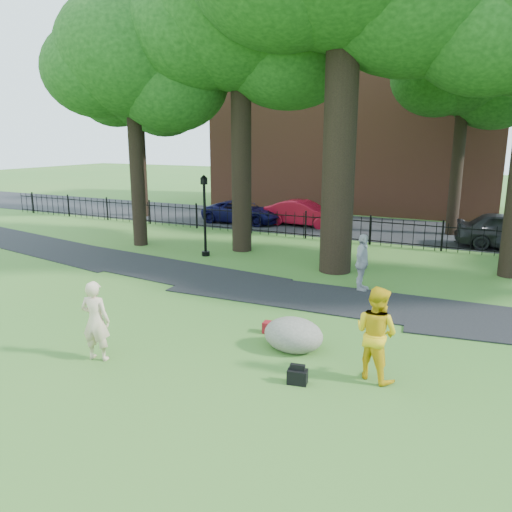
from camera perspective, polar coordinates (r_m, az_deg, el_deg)
The scene contains 15 objects.
ground at distance 11.69m, azimuth -1.56°, elevation -9.83°, with size 120.00×120.00×0.00m, color #387127.
footpath at distance 14.72m, azimuth 9.06°, elevation -5.00°, with size 36.00×2.60×0.03m, color black.
street at distance 26.38m, azimuth 14.88°, elevation 2.93°, with size 80.00×7.00×0.02m, color black.
iron_fence at distance 22.43m, azimuth 12.89°, elevation 2.81°, with size 44.00×0.04×1.20m.
brick_building at distance 34.70m, azimuth 11.59°, elevation 15.50°, with size 18.00×8.00×12.00m, color brown.
tree_row at distance 18.78m, azimuth 13.03°, elevation 24.00°, with size 26.82×7.96×12.42m.
woman at distance 11.07m, azimuth -17.86°, elevation -7.06°, with size 0.63×0.41×1.73m, color beige.
man at distance 10.00m, azimuth 13.56°, elevation -8.56°, with size 0.91×0.71×1.87m, color gold.
pedestrian at distance 15.52m, azimuth 12.02°, elevation -0.77°, with size 1.04×0.43×1.77m, color #A8A8AD.
boulder at distance 11.22m, azimuth 4.30°, elevation -8.72°, with size 1.35×1.01×0.79m, color #676356.
lamppost at distance 19.70m, azimuth -5.87°, elevation 4.50°, with size 0.32×0.32×3.21m.
backpack at distance 9.87m, azimuth 4.76°, elevation -13.58°, with size 0.38×0.24×0.28m, color black.
red_bag at distance 12.16m, azimuth 1.76°, elevation -8.18°, with size 0.39×0.25×0.27m, color maroon.
red_sedan at distance 26.61m, azimuth 5.43°, elevation 4.89°, with size 1.42×4.09×1.35m, color #A10C20.
navy_van at distance 27.40m, azimuth -1.56°, elevation 5.06°, with size 2.03×4.40×1.22m, color #0B0A36.
Camera 1 is at (5.03, -9.48, 4.63)m, focal length 35.00 mm.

